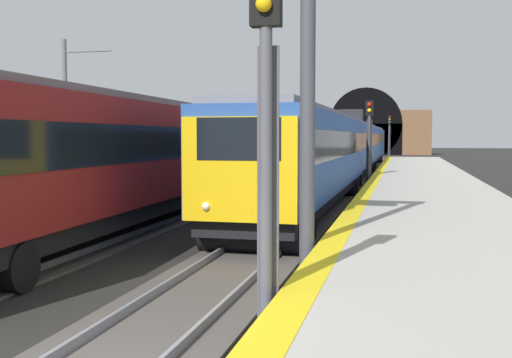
{
  "coord_description": "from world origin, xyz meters",
  "views": [
    {
      "loc": [
        -6.2,
        -3.56,
        2.92
      ],
      "look_at": [
        15.1,
        1.5,
        1.41
      ],
      "focal_mm": 43.35,
      "sensor_mm": 36.0,
      "label": 1
    }
  ],
  "objects": [
    {
      "name": "railway_signal_far",
      "position": [
        73.84,
        -1.9,
        3.36
      ],
      "size": [
        0.39,
        0.38,
        5.59
      ],
      "rotation": [
        0.0,
        0.0,
        3.14
      ],
      "color": "#38383D",
      "rests_on": "ground_plane"
    },
    {
      "name": "train_main_approaching",
      "position": [
        36.78,
        0.0,
        2.23
      ],
      "size": [
        59.29,
        2.99,
        4.78
      ],
      "rotation": [
        0.0,
        0.0,
        3.13
      ],
      "color": "#264C99",
      "rests_on": "ground_plane"
    },
    {
      "name": "tunnel_portal",
      "position": [
        95.6,
        2.32,
        3.61
      ],
      "size": [
        2.46,
        20.65,
        11.56
      ],
      "color": "brown",
      "rests_on": "ground_plane"
    },
    {
      "name": "platform_right_edge_strip",
      "position": [
        0.0,
        -2.31,
        0.95
      ],
      "size": [
        112.0,
        0.5,
        0.01
      ],
      "primitive_type": "cube",
      "color": "yellow",
      "rests_on": "platform_right"
    },
    {
      "name": "railway_signal_near",
      "position": [
        1.34,
        -1.9,
        2.95
      ],
      "size": [
        0.39,
        0.38,
        5.02
      ],
      "rotation": [
        0.0,
        0.0,
        3.14
      ],
      "color": "#4C4C54",
      "rests_on": "ground_plane"
    },
    {
      "name": "railway_signal_mid",
      "position": [
        25.58,
        -1.9,
        2.79
      ],
      "size": [
        0.39,
        0.38,
        4.73
      ],
      "rotation": [
        0.0,
        0.0,
        3.14
      ],
      "color": "#38383D",
      "rests_on": "ground_plane"
    },
    {
      "name": "catenary_mast_near",
      "position": [
        20.35,
        12.0,
        3.87
      ],
      "size": [
        0.22,
        2.5,
        7.49
      ],
      "color": "#595B60",
      "rests_on": "ground_plane"
    },
    {
      "name": "train_adjacent_platform",
      "position": [
        19.93,
        4.65,
        2.32
      ],
      "size": [
        38.01,
        3.27,
        4.98
      ],
      "rotation": [
        0.0,
        0.0,
        0.03
      ],
      "color": "maroon",
      "rests_on": "ground_plane"
    }
  ]
}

